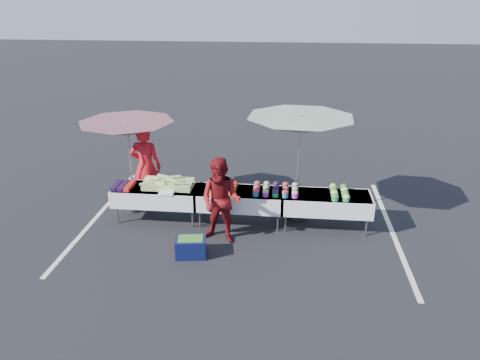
# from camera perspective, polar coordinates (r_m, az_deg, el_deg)

# --- Properties ---
(ground) EXTENTS (80.00, 80.00, 0.00)m
(ground) POSITION_cam_1_polar(r_m,az_deg,el_deg) (10.16, 0.00, -5.24)
(ground) COLOR black
(stripe_left) EXTENTS (0.10, 5.00, 0.00)m
(stripe_left) POSITION_cam_1_polar(r_m,az_deg,el_deg) (10.94, -16.95, -4.18)
(stripe_left) COLOR silver
(stripe_left) RESTS_ON ground
(stripe_right) EXTENTS (0.10, 5.00, 0.00)m
(stripe_right) POSITION_cam_1_polar(r_m,az_deg,el_deg) (10.36, 17.99, -5.84)
(stripe_right) COLOR silver
(stripe_right) RESTS_ON ground
(table_left) EXTENTS (1.86, 0.81, 0.75)m
(table_left) POSITION_cam_1_polar(r_m,az_deg,el_deg) (10.24, -10.07, -1.76)
(table_left) COLOR white
(table_left) RESTS_ON ground
(table_center) EXTENTS (1.86, 0.81, 0.75)m
(table_center) POSITION_cam_1_polar(r_m,az_deg,el_deg) (9.91, 0.00, -2.24)
(table_center) COLOR white
(table_center) RESTS_ON ground
(table_right) EXTENTS (1.86, 0.81, 0.75)m
(table_right) POSITION_cam_1_polar(r_m,az_deg,el_deg) (9.90, 10.43, -2.66)
(table_right) COLOR white
(table_right) RESTS_ON ground
(berry_punnets) EXTENTS (0.40, 0.54, 0.08)m
(berry_punnets) POSITION_cam_1_polar(r_m,az_deg,el_deg) (10.33, -14.02, -0.65)
(berry_punnets) COLOR black
(berry_punnets) RESTS_ON table_left
(corn_pile) EXTENTS (1.16, 0.57, 0.26)m
(corn_pile) POSITION_cam_1_polar(r_m,az_deg,el_deg) (10.12, -8.79, -0.41)
(corn_pile) COLOR #95B35B
(corn_pile) RESTS_ON table_left
(plastic_bags) EXTENTS (0.30, 0.25, 0.05)m
(plastic_bags) POSITION_cam_1_polar(r_m,az_deg,el_deg) (9.83, -8.92, -1.52)
(plastic_bags) COLOR white
(plastic_bags) RESTS_ON table_left
(carrot_bowls) EXTENTS (0.55, 0.69, 0.11)m
(carrot_bowls) POSITION_cam_1_polar(r_m,az_deg,el_deg) (9.85, -2.03, -1.02)
(carrot_bowls) COLOR #D14917
(carrot_bowls) RESTS_ON table_center
(potato_cups) EXTENTS (0.94, 0.58, 0.16)m
(potato_cups) POSITION_cam_1_polar(r_m,az_deg,el_deg) (9.77, 4.38, -1.10)
(potato_cups) COLOR teal
(potato_cups) RESTS_ON table_right
(bean_baskets) EXTENTS (0.36, 0.68, 0.15)m
(bean_baskets) POSITION_cam_1_polar(r_m,az_deg,el_deg) (9.82, 12.04, -1.47)
(bean_baskets) COLOR #22884A
(bean_baskets) RESTS_ON table_right
(vendor) EXTENTS (0.73, 0.50, 1.94)m
(vendor) POSITION_cam_1_polar(r_m,az_deg,el_deg) (10.80, -11.41, 1.60)
(vendor) COLOR red
(vendor) RESTS_ON ground
(customer) EXTENTS (0.98, 0.85, 1.73)m
(customer) POSITION_cam_1_polar(r_m,az_deg,el_deg) (9.11, -2.34, -2.56)
(customer) COLOR maroon
(customer) RESTS_ON ground
(umbrella_left) EXTENTS (2.25, 2.25, 2.10)m
(umbrella_left) POSITION_cam_1_polar(r_m,az_deg,el_deg) (10.37, -13.59, 6.03)
(umbrella_left) COLOR black
(umbrella_left) RESTS_ON ground
(umbrella_right) EXTENTS (2.86, 2.86, 2.31)m
(umbrella_right) POSITION_cam_1_polar(r_m,az_deg,el_deg) (9.73, 7.35, 6.57)
(umbrella_right) COLOR black
(umbrella_right) RESTS_ON ground
(storage_bin) EXTENTS (0.62, 0.49, 0.37)m
(storage_bin) POSITION_cam_1_polar(r_m,az_deg,el_deg) (8.93, -6.02, -8.07)
(storage_bin) COLOR #0C133E
(storage_bin) RESTS_ON ground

